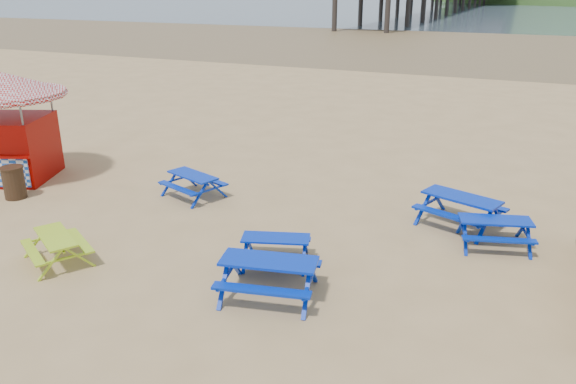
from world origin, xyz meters
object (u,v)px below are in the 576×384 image
at_px(ice_cream_kiosk, 6,113).
at_px(picnic_table_blue_a, 193,186).
at_px(picnic_table_yellow, 57,249).
at_px(picnic_table_blue_b, 460,211).
at_px(litter_bin, 14,182).

bearing_deg(ice_cream_kiosk, picnic_table_blue_a, -13.57).
distance_m(picnic_table_yellow, ice_cream_kiosk, 7.44).
height_order(picnic_table_blue_b, ice_cream_kiosk, ice_cream_kiosk).
bearing_deg(litter_bin, picnic_table_yellow, -31.16).
bearing_deg(picnic_table_yellow, picnic_table_blue_a, 114.71).
bearing_deg(picnic_table_yellow, ice_cream_kiosk, 176.38).
relative_size(picnic_table_blue_a, picnic_table_blue_b, 0.85).
distance_m(picnic_table_yellow, litter_bin, 5.17).
bearing_deg(litter_bin, picnic_table_blue_b, 14.86).
xyz_separation_m(picnic_table_blue_b, ice_cream_kiosk, (-14.30, -2.00, 1.82)).
distance_m(picnic_table_blue_b, litter_bin, 13.23).
bearing_deg(picnic_table_blue_b, picnic_table_blue_a, -153.33).
relative_size(picnic_table_blue_b, ice_cream_kiosk, 0.47).
bearing_deg(picnic_table_blue_b, litter_bin, -146.22).
height_order(picnic_table_blue_a, picnic_table_yellow, picnic_table_blue_a).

